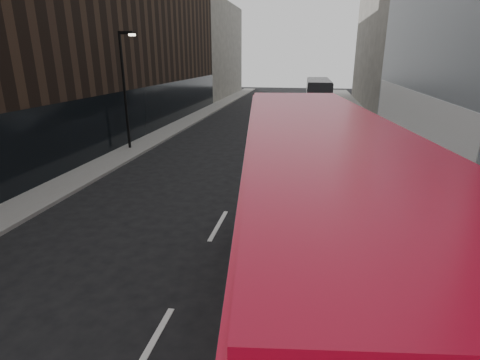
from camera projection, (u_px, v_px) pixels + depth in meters
The scene contains 11 objects.
sidewalk_right at pixel (370, 136), 27.91m from camera, with size 3.00×80.00×0.15m, color slate.
sidewalk_left at pixel (173, 129), 30.60m from camera, with size 2.00×80.00×0.15m, color slate.
building_victorian at pixel (391, 19), 41.94m from camera, with size 6.50×24.00×21.00m.
building_left_mid at pixel (151, 41), 33.69m from camera, with size 5.00×24.00×14.00m, color black.
building_left_far at pixel (212, 51), 54.38m from camera, with size 5.00×20.00×13.00m, color #5F5C54.
street_lamp at pixel (125, 83), 22.82m from camera, with size 1.06×0.22×7.00m.
red_bus at pixel (314, 228), 7.28m from camera, with size 4.25×11.74×4.65m.
grey_bus at pixel (318, 95), 40.02m from camera, with size 2.69×10.58×3.40m.
car_a at pixel (282, 177), 16.56m from camera, with size 1.61×4.00×1.36m, color black.
car_b at pixel (279, 132), 26.64m from camera, with size 1.33×3.83×1.26m, color gray.
car_c at pixel (307, 115), 33.69m from camera, with size 2.01×4.94×1.43m, color black.
Camera 1 is at (2.99, -3.84, 5.76)m, focal length 28.00 mm.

